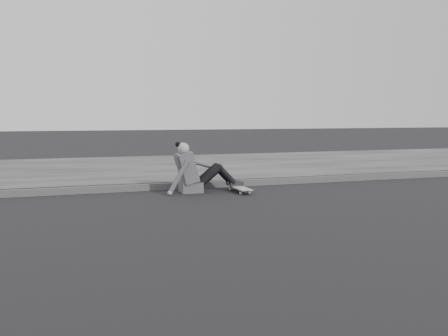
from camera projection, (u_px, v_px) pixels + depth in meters
name	position (u px, v px, depth m)	size (l,w,h in m)	color
ground	(246.00, 215.00, 6.66)	(80.00, 80.00, 0.00)	black
curb	(195.00, 185.00, 9.08)	(24.00, 0.16, 0.12)	#474747
sidewalk	(162.00, 168.00, 11.93)	(24.00, 6.00, 0.12)	#3B3B3B
skateboard	(240.00, 188.00, 8.61)	(0.20, 0.78, 0.09)	#AAAAA4
seated_woman	(195.00, 171.00, 8.58)	(1.38, 0.46, 0.88)	#4B4B4E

